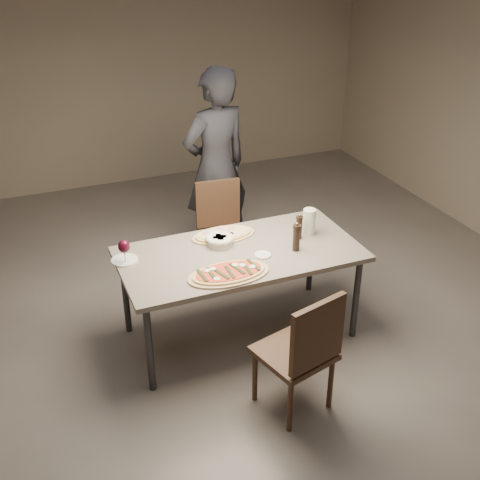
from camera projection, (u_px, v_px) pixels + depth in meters
name	position (u px, v px, depth m)	size (l,w,h in m)	color
room	(240.00, 170.00, 4.18)	(7.00, 7.00, 7.00)	#5D5650
dining_table	(240.00, 258.00, 4.52)	(1.80, 0.90, 0.75)	slate
zucchini_pizza	(229.00, 273.00, 4.19)	(0.60, 0.33, 0.05)	tan
ham_pizza	(223.00, 234.00, 4.70)	(0.51, 0.28, 0.04)	tan
bread_basket	(220.00, 240.00, 4.56)	(0.21, 0.21, 0.08)	beige
oil_dish	(263.00, 255.00, 4.43)	(0.12, 0.12, 0.01)	white
pepper_mill_left	(296.00, 237.00, 4.46)	(0.06, 0.06, 0.23)	black
pepper_mill_right	(299.00, 227.00, 4.63)	(0.05, 0.05, 0.21)	black
carafe	(309.00, 222.00, 4.70)	(0.10, 0.10, 0.21)	silver
wine_glass	(124.00, 247.00, 4.28)	(0.08, 0.08, 0.19)	silver
side_plate	(124.00, 260.00, 4.37)	(0.19, 0.19, 0.01)	white
chair_near	(304.00, 349.00, 3.84)	(0.54, 0.54, 0.93)	#41291B
chair_far	(221.00, 225.00, 5.42)	(0.47, 0.47, 0.90)	#41291B
diner	(216.00, 168.00, 5.52)	(0.68, 0.44, 1.85)	black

